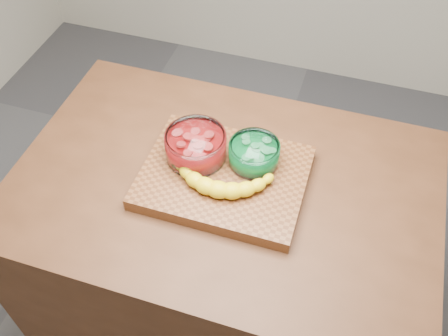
% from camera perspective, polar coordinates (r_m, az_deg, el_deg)
% --- Properties ---
extents(ground, '(3.50, 3.50, 0.00)m').
position_cam_1_polar(ground, '(2.18, 0.00, -16.75)').
color(ground, '#4F4F53').
rests_on(ground, ground).
extents(counter, '(1.20, 0.80, 0.90)m').
position_cam_1_polar(counter, '(1.78, 0.00, -10.82)').
color(counter, '#4D2A17').
rests_on(counter, ground).
extents(cutting_board, '(0.45, 0.35, 0.04)m').
position_cam_1_polar(cutting_board, '(1.39, 0.00, -1.08)').
color(cutting_board, brown).
rests_on(cutting_board, counter).
extents(bowl_red, '(0.17, 0.17, 0.08)m').
position_cam_1_polar(bowl_red, '(1.39, -3.24, 2.49)').
color(bowl_red, white).
rests_on(bowl_red, cutting_board).
extents(bowl_green, '(0.14, 0.14, 0.07)m').
position_cam_1_polar(bowl_green, '(1.38, 3.45, 1.65)').
color(bowl_green, white).
rests_on(bowl_green, cutting_board).
extents(banana, '(0.31, 0.15, 0.04)m').
position_cam_1_polar(banana, '(1.34, -0.36, -1.22)').
color(banana, yellow).
rests_on(banana, cutting_board).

